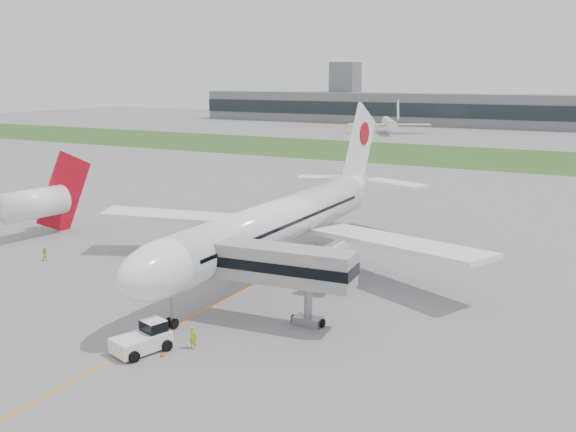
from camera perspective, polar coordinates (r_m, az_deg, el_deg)
The scene contains 14 objects.
ground at distance 68.88m, azimuth -2.48°, elevation -5.75°, with size 600.00×600.00×0.00m, color gray.
apron_markings at distance 64.86m, azimuth -4.75°, elevation -6.94°, with size 70.00×70.00×0.04m, color orange, non-canonical shape.
grass_strip at distance 180.68m, azimuth 17.37°, elevation 4.96°, with size 600.00×50.00×0.02m, color #33501E.
terminal_building at distance 288.44m, azimuth 21.75°, elevation 8.59°, with size 320.00×22.30×14.00m.
control_tower at distance 314.33m, azimuth 5.05°, elevation 8.36°, with size 12.00×12.00×56.00m, color gray, non-canonical shape.
airliner at distance 71.46m, azimuth -0.53°, elevation -0.37°, with size 48.13×53.95×17.88m.
pushback_tug at distance 52.97m, azimuth -12.62°, elevation -10.52°, with size 4.04×5.01×2.29m.
jet_bridge at distance 56.31m, azimuth -2.28°, elevation -4.24°, with size 15.49×5.64×7.18m.
safety_cone_left at distance 55.27m, azimuth -12.72°, elevation -10.40°, with size 0.41×0.41×0.57m, color #FF4D0D.
safety_cone_right at distance 51.86m, azimuth -11.14°, elevation -11.93°, with size 0.37×0.37×0.50m, color #FF4D0D.
ground_crew_near at distance 52.70m, azimuth -8.45°, elevation -10.58°, with size 0.70×0.46×1.91m, color gold.
ground_crew_far at distance 80.94m, azimuth -20.80°, elevation -3.21°, with size 0.78×0.61×1.60m, color #B8EB27.
neighbor_aircraft at distance 92.99m, azimuth -21.29°, elevation 1.15°, with size 5.11×14.63×11.85m.
distant_aircraft_left at distance 249.97m, azimuth 8.94°, elevation 7.26°, with size 31.23×27.55×11.94m, color white, non-canonical shape.
Camera 1 is at (33.54, -56.25, 21.33)m, focal length 40.00 mm.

